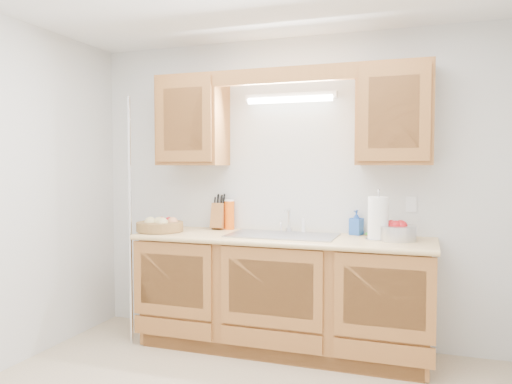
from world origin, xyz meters
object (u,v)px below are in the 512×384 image
at_px(knife_block, 219,216).
at_px(paper_towel, 378,219).
at_px(fruit_basket, 160,225).
at_px(apple_bowl, 396,232).

relative_size(knife_block, paper_towel, 0.84).
bearing_deg(knife_block, fruit_basket, -145.46).
xyz_separation_m(knife_block, paper_towel, (1.36, -0.22, 0.05)).
relative_size(knife_block, apple_bowl, 0.95).
bearing_deg(fruit_basket, apple_bowl, 3.78).
height_order(knife_block, apple_bowl, knife_block).
xyz_separation_m(fruit_basket, paper_towel, (1.76, 0.10, 0.10)).
bearing_deg(knife_block, apple_bowl, -11.36).
distance_m(fruit_basket, knife_block, 0.51).
bearing_deg(paper_towel, apple_bowl, 13.01).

